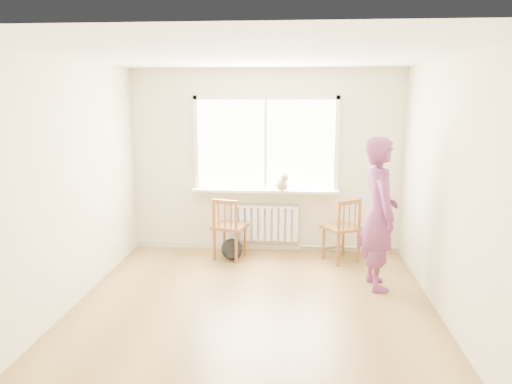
% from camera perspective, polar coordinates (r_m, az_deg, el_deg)
% --- Properties ---
extents(floor, '(4.50, 4.50, 0.00)m').
position_cam_1_polar(floor, '(5.58, -0.41, -13.44)').
color(floor, '#9E7740').
rests_on(floor, ground).
extents(ceiling, '(4.50, 4.50, 0.00)m').
position_cam_1_polar(ceiling, '(5.10, -0.46, 15.42)').
color(ceiling, white).
rests_on(ceiling, back_wall).
extents(back_wall, '(4.00, 0.01, 2.70)m').
position_cam_1_polar(back_wall, '(7.38, 1.13, 3.52)').
color(back_wall, beige).
rests_on(back_wall, ground).
extents(window, '(2.12, 0.05, 1.42)m').
position_cam_1_polar(window, '(7.33, 1.12, 5.92)').
color(window, white).
rests_on(window, back_wall).
extents(windowsill, '(2.15, 0.22, 0.04)m').
position_cam_1_polar(windowsill, '(7.34, 1.06, 0.16)').
color(windowsill, white).
rests_on(windowsill, back_wall).
extents(radiator, '(1.00, 0.12, 0.55)m').
position_cam_1_polar(radiator, '(7.47, 1.06, -3.51)').
color(radiator, white).
rests_on(radiator, back_wall).
extents(heating_pipe, '(1.40, 0.04, 0.04)m').
position_cam_1_polar(heating_pipe, '(7.62, 10.54, -6.21)').
color(heating_pipe, silver).
rests_on(heating_pipe, back_wall).
extents(baseboard, '(4.00, 0.03, 0.08)m').
position_cam_1_polar(baseboard, '(7.65, 1.08, -6.27)').
color(baseboard, beige).
rests_on(baseboard, ground).
extents(chair_left, '(0.54, 0.53, 0.89)m').
position_cam_1_polar(chair_left, '(7.09, -3.17, -4.21)').
color(chair_left, brown).
rests_on(chair_left, floor).
extents(chair_right, '(0.61, 0.61, 0.92)m').
position_cam_1_polar(chair_right, '(7.07, 9.97, -4.31)').
color(chair_right, brown).
rests_on(chair_right, floor).
extents(person, '(0.53, 0.72, 1.84)m').
position_cam_1_polar(person, '(6.13, 13.88, -2.42)').
color(person, '#AF3A43').
rests_on(person, floor).
extents(cat, '(0.27, 0.43, 0.29)m').
position_cam_1_polar(cat, '(7.22, 3.02, 1.09)').
color(cat, '#CCB58B').
rests_on(cat, windowsill).
extents(backpack, '(0.36, 0.31, 0.31)m').
position_cam_1_polar(backpack, '(7.16, -2.76, -6.55)').
color(backpack, black).
rests_on(backpack, floor).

